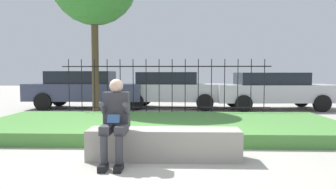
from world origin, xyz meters
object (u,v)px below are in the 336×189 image
(person_seated_reader, at_px, (115,117))
(car_parked_left, at_px, (85,89))
(stone_bench, at_px, (164,146))
(car_parked_center, at_px, (171,89))
(car_parked_right, at_px, (273,90))

(person_seated_reader, relative_size, car_parked_left, 0.29)
(stone_bench, distance_m, car_parked_left, 8.25)
(person_seated_reader, xyz_separation_m, car_parked_left, (-2.73, 7.79, 0.06))
(car_parked_center, relative_size, car_parked_left, 0.96)
(car_parked_right, bearing_deg, car_parked_center, 173.55)
(car_parked_center, bearing_deg, person_seated_reader, -90.33)
(stone_bench, bearing_deg, car_parked_right, 62.60)
(person_seated_reader, xyz_separation_m, car_parked_center, (0.64, 7.93, 0.04))
(stone_bench, xyz_separation_m, car_parked_center, (-0.08, 7.62, 0.53))
(stone_bench, distance_m, person_seated_reader, 0.92)
(person_seated_reader, height_order, car_parked_left, car_parked_left)
(car_parked_center, height_order, car_parked_right, car_parked_center)
(car_parked_center, height_order, car_parked_left, car_parked_left)
(person_seated_reader, height_order, car_parked_right, car_parked_right)
(stone_bench, xyz_separation_m, car_parked_right, (3.81, 7.36, 0.52))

